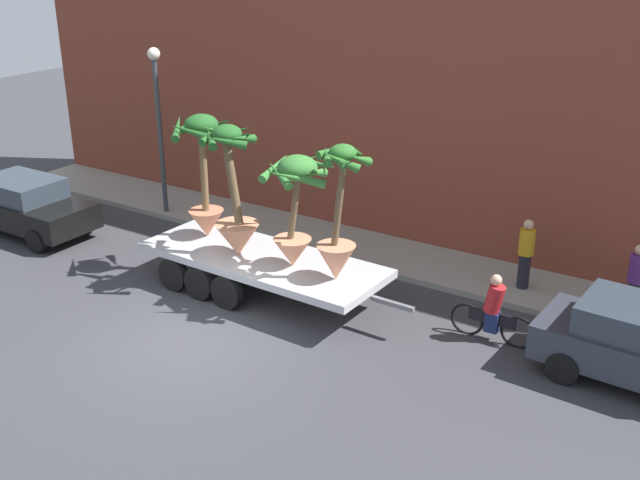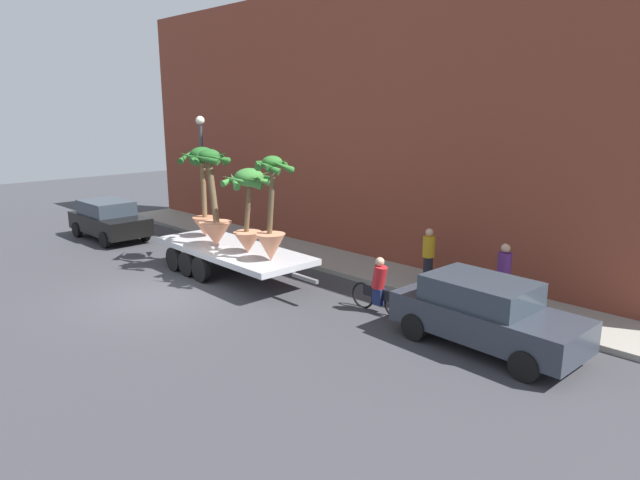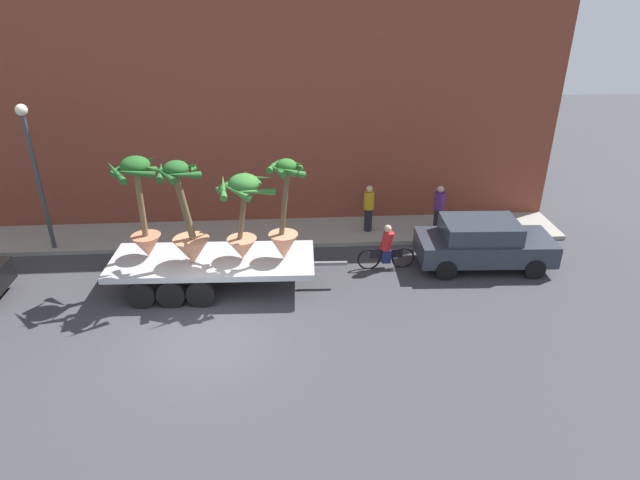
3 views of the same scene
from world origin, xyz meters
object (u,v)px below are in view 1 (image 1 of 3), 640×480
potted_palm_front (338,226)px  potted_palm_extra (295,205)px  flatbed_trailer (254,262)px  potted_palm_middle (235,206)px  potted_palm_rear (204,174)px  cyclist (493,312)px  street_lamp (158,110)px  pedestrian_far_left (526,253)px  trailing_car (26,205)px  pedestrian_near_gate (636,280)px

potted_palm_front → potted_palm_extra: bearing=175.2°
flatbed_trailer → potted_palm_middle: 1.48m
flatbed_trailer → potted_palm_middle: size_ratio=2.27×
potted_palm_rear → cyclist: (7.22, 0.57, -1.90)m
potted_palm_rear → potted_palm_middle: (1.34, -0.51, -0.38)m
potted_palm_front → street_lamp: (-7.82, 2.87, 1.00)m
flatbed_trailer → pedestrian_far_left: bearing=31.9°
trailing_car → potted_palm_middle: bearing=1.3°
potted_palm_rear → cyclist: potted_palm_rear is taller
flatbed_trailer → street_lamp: 6.53m
cyclist → street_lamp: size_ratio=0.38×
potted_palm_extra → potted_palm_middle: bearing=-173.1°
potted_palm_middle → potted_palm_front: (2.71, 0.09, 0.04)m
flatbed_trailer → potted_palm_extra: size_ratio=2.69×
potted_palm_front → pedestrian_far_left: (2.97, 3.52, -1.19)m
potted_palm_rear → cyclist: bearing=4.5°
cyclist → pedestrian_far_left: size_ratio=1.08×
potted_palm_extra → flatbed_trailer: bearing=176.8°
potted_palm_front → flatbed_trailer: bearing=176.1°
potted_palm_front → potted_palm_rear: bearing=174.1°
flatbed_trailer → pedestrian_far_left: 6.35m
potted_palm_rear → trailing_car: size_ratio=0.75×
potted_palm_front → trailing_car: (-10.13, -0.26, -1.41)m
potted_palm_front → potted_palm_extra: potted_palm_front is taller
flatbed_trailer → potted_palm_rear: potted_palm_rear is taller
flatbed_trailer → trailing_car: (-7.71, -0.42, 0.06)m
potted_palm_middle → flatbed_trailer: bearing=41.3°
potted_palm_middle → potted_palm_front: 2.71m
flatbed_trailer → cyclist: bearing=8.3°
potted_palm_middle → street_lamp: bearing=149.9°
flatbed_trailer → pedestrian_near_gate: size_ratio=4.08×
potted_palm_rear → pedestrian_near_gate: 10.05m
potted_palm_middle → trailing_car: potted_palm_middle is taller
street_lamp → potted_palm_extra: bearing=-22.6°
potted_palm_rear → pedestrian_near_gate: size_ratio=1.78×
pedestrian_near_gate → potted_palm_extra: bearing=-153.9°
street_lamp → potted_palm_middle: bearing=-30.1°
potted_palm_extra → potted_palm_rear: bearing=173.6°
potted_palm_extra → pedestrian_near_gate: potted_palm_extra is taller
pedestrian_near_gate → pedestrian_far_left: same height
potted_palm_rear → potted_palm_middle: potted_palm_middle is taller
potted_palm_middle → pedestrian_near_gate: potted_palm_middle is taller
flatbed_trailer → potted_palm_extra: (1.26, -0.07, 1.68)m
cyclist → trailing_car: trailing_car is taller
potted_palm_rear → potted_palm_front: 4.08m
flatbed_trailer → pedestrian_near_gate: bearing=22.0°
potted_palm_rear → potted_palm_middle: size_ratio=0.99×
potted_palm_front → cyclist: potted_palm_front is taller
cyclist → pedestrian_near_gate: 3.29m
potted_palm_rear → potted_palm_front: (4.05, -0.42, -0.34)m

